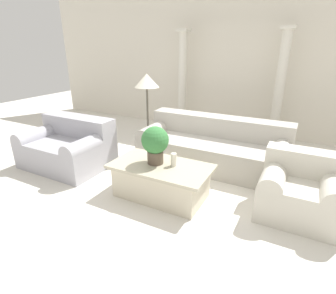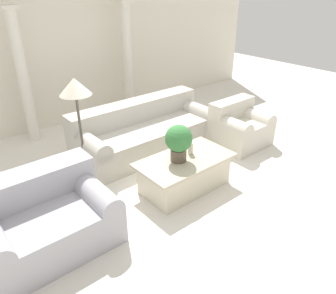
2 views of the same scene
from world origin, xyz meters
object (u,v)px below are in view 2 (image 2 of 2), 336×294
at_px(floor_lamp, 75,92).
at_px(potted_plant, 179,141).
at_px(loveseat, 44,218).
at_px(sofa_long, 145,131).
at_px(armchair, 240,126).
at_px(coffee_table, 185,173).

bearing_deg(floor_lamp, potted_plant, -54.19).
distance_m(loveseat, floor_lamp, 1.68).
xyz_separation_m(sofa_long, floor_lamp, (-1.20, -0.15, 0.97)).
distance_m(potted_plant, armchair, 1.85).
bearing_deg(loveseat, floor_lamp, 45.49).
bearing_deg(potted_plant, floor_lamp, 125.81).
distance_m(sofa_long, loveseat, 2.45).
height_order(loveseat, coffee_table, loveseat).
bearing_deg(floor_lamp, sofa_long, 7.01).
bearing_deg(loveseat, armchair, 3.77).
bearing_deg(coffee_table, floor_lamp, 128.33).
bearing_deg(floor_lamp, loveseat, -134.51).
xyz_separation_m(coffee_table, armchair, (1.66, 0.40, 0.10)).
xyz_separation_m(loveseat, coffee_table, (1.89, -0.17, -0.10)).
height_order(sofa_long, coffee_table, sofa_long).
bearing_deg(floor_lamp, coffee_table, -51.67).
bearing_deg(coffee_table, sofa_long, 77.74).
relative_size(sofa_long, floor_lamp, 1.64).
relative_size(sofa_long, loveseat, 1.75).
xyz_separation_m(potted_plant, floor_lamp, (-0.82, 1.13, 0.54)).
bearing_deg(loveseat, potted_plant, -4.58).
distance_m(sofa_long, floor_lamp, 1.55).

